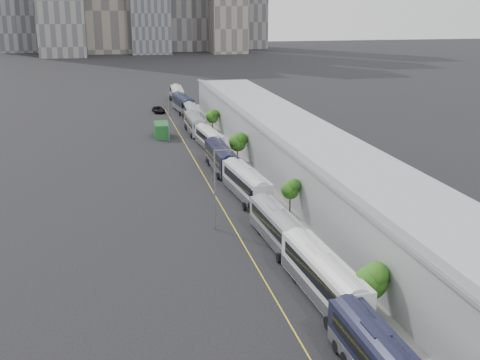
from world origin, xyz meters
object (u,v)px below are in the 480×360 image
object	(u,v)px
bus_6	(209,140)
street_lamp_far	(169,113)
bus_5	(221,160)
bus_8	(192,115)
suv	(159,110)
bus_4	(246,186)
bus_10	(177,96)
bus_9	(183,105)
bus_7	(194,125)
bus_3	(279,230)
shipping_container	(162,130)
street_lamp_near	(216,184)
bus_2	(323,280)

from	to	relation	value
bus_6	street_lamp_far	xyz separation A→B (m)	(-6.21, 7.36, 3.84)
bus_5	bus_8	distance (m)	40.76
bus_6	suv	world-z (taller)	bus_6
bus_4	suv	xyz separation A→B (m)	(-5.82, 68.33, -0.95)
bus_10	suv	size ratio (longest dim) A/B	2.66
bus_8	bus_9	bearing A→B (deg)	93.51
bus_7	suv	bearing A→B (deg)	101.38
bus_3	bus_5	distance (m)	30.78
bus_8	suv	world-z (taller)	bus_8
shipping_container	suv	bearing A→B (deg)	88.26
bus_8	street_lamp_near	size ratio (longest dim) A/B	1.34
bus_8	street_lamp_near	bearing A→B (deg)	-93.35
bus_7	shipping_container	world-z (taller)	bus_7
bus_2	bus_5	bearing A→B (deg)	88.20
bus_8	bus_10	size ratio (longest dim) A/B	0.90
bus_7	street_lamp_far	distance (m)	9.47
bus_9	street_lamp_far	distance (m)	32.19
bus_6	bus_10	size ratio (longest dim) A/B	0.88
street_lamp_near	shipping_container	bearing A→B (deg)	91.85
bus_8	suv	xyz separation A→B (m)	(-6.17, 13.17, -0.81)
street_lamp_near	bus_7	bearing A→B (deg)	84.54
bus_8	shipping_container	distance (m)	16.35
bus_9	bus_10	size ratio (longest dim) A/B	1.00
bus_5	bus_8	bearing A→B (deg)	87.50
bus_4	street_lamp_far	bearing A→B (deg)	94.75
bus_3	bus_6	xyz separation A→B (m)	(0.08, 45.59, -0.11)
bus_6	shipping_container	distance (m)	13.80
suv	bus_5	bearing A→B (deg)	-90.17
street_lamp_near	bus_6	bearing A→B (deg)	81.72
street_lamp_far	bus_5	bearing A→B (deg)	-75.92
bus_5	shipping_container	size ratio (longest dim) A/B	2.26
bus_4	bus_7	size ratio (longest dim) A/B	1.08
bus_2	bus_4	bearing A→B (deg)	87.34
bus_5	bus_7	distance (m)	28.85
bus_4	bus_10	world-z (taller)	bus_10
bus_2	bus_8	distance (m)	84.35
bus_3	bus_4	bearing A→B (deg)	86.15
bus_8	shipping_container	world-z (taller)	bus_8
bus_8	suv	size ratio (longest dim) A/B	2.40
street_lamp_far	shipping_container	bearing A→B (deg)	106.19
bus_6	street_lamp_far	distance (m)	10.37
bus_7	bus_9	bearing A→B (deg)	88.13
bus_5	bus_2	bearing A→B (deg)	-89.66
bus_3	bus_4	size ratio (longest dim) A/B	0.95
bus_4	bus_6	distance (m)	29.23
bus_2	shipping_container	xyz separation A→B (m)	(-7.78, 70.03, -0.37)
street_lamp_near	shipping_container	size ratio (longest dim) A/B	1.57
bus_7	bus_3	bearing A→B (deg)	-89.50
bus_10	bus_4	bearing A→B (deg)	-87.04
street_lamp_near	bus_10	bearing A→B (deg)	86.18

